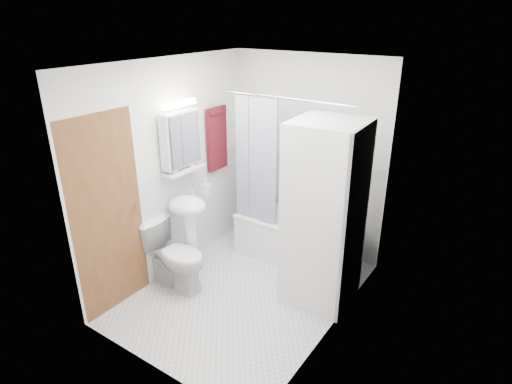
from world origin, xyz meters
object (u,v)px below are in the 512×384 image
Objects in this scene: bathtub at (293,237)px; sink at (188,218)px; washer_dryer at (324,215)px; toilet at (175,255)px.

bathtub is 1.30× the size of sink.
washer_dryer is 1.67m from toilet.
sink is 0.44m from toilet.
sink is 1.37× the size of toilet.
sink is at bearing -130.81° from bathtub.
toilet is (-1.40, -0.71, -0.58)m from washer_dryer.
toilet reaches higher than bathtub.
sink reaches higher than toilet.
bathtub is 1.46m from toilet.
washer_dryer reaches higher than bathtub.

